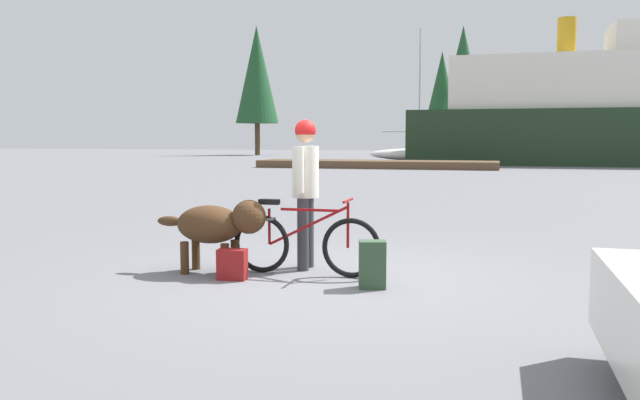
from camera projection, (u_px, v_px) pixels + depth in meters
name	position (u px, v px, depth m)	size (l,w,h in m)	color
ground_plane	(323.00, 278.00, 7.22)	(160.00, 160.00, 0.00)	slate
bicycle	(304.00, 243.00, 7.33)	(1.77, 0.44, 0.90)	black
person_cyclist	(306.00, 178.00, 7.62)	(0.32, 0.53, 1.80)	#333338
dog	(218.00, 224.00, 7.41)	(1.37, 0.53, 0.88)	#472D19
backpack	(372.00, 264.00, 6.70)	(0.28, 0.20, 0.51)	#334C33
handbag_pannier	(232.00, 264.00, 7.11)	(0.32, 0.18, 0.35)	maroon
dock_pier	(377.00, 164.00, 34.53)	(12.90, 2.98, 0.40)	brown
ferry_boat	(617.00, 113.00, 38.24)	(24.34, 7.26, 8.91)	#1E331E
sailboat_moored	(419.00, 154.00, 46.02)	(7.16, 2.01, 9.41)	silver
pine_tree_far_left	(257.00, 75.00, 60.90)	(4.13, 4.13, 12.37)	#4C331E
pine_tree_center	(463.00, 78.00, 56.72)	(4.28, 4.28, 11.62)	#4C331E
pine_tree_mid_back	(442.00, 90.00, 63.84)	(3.48, 3.48, 10.34)	#4C331E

